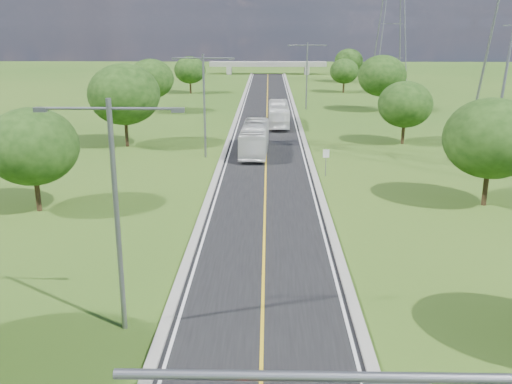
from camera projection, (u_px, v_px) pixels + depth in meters
The scene contains 21 objects.
ground at pixel (267, 130), 70.77m from camera, with size 260.00×260.00×0.00m, color #2A4F16.
road at pixel (267, 122), 76.51m from camera, with size 8.00×150.00×0.06m, color black.
curb_left at pixel (235, 121), 76.57m from camera, with size 0.50×150.00×0.22m, color gray.
curb_right at pixel (298, 121), 76.40m from camera, with size 0.50×150.00×0.22m, color gray.
speed_limit_sign at pixel (326, 158), 49.11m from camera, with size 0.55×0.09×2.40m.
overpass at pixel (268, 65), 146.74m from camera, with size 30.00×3.00×3.20m.
streetlight_near_left at pixel (116, 198), 23.20m from camera, with size 5.90×0.25×10.00m.
streetlight_mid_left at pixel (204, 97), 54.82m from camera, with size 5.90×0.25×10.00m.
streetlight_far_right at pixel (307, 70), 86.19m from camera, with size 5.90×0.25×10.00m.
power_tower_far at pixel (392, 17), 118.93m from camera, with size 9.00×6.40×28.00m.
tree_lb at pixel (32, 147), 39.12m from camera, with size 6.30×6.30×7.33m.
tree_lc at pixel (124, 94), 59.91m from camera, with size 7.56×7.56×8.79m.
tree_ld at pixel (151, 79), 83.13m from camera, with size 6.72×6.72×7.82m.
tree_le at pixel (190, 70), 106.25m from camera, with size 5.88×5.88×6.84m.
tree_rb at pixel (491, 138), 40.27m from camera, with size 6.72×6.72×7.82m.
tree_rc at pixel (405, 104), 61.55m from camera, with size 5.88×5.88×6.84m.
tree_rd at pixel (382, 76), 84.24m from camera, with size 7.14×7.14×8.30m.
tree_re at pixel (344, 71), 107.65m from camera, with size 5.46×5.46×6.35m.
tree_rf at pixel (349, 61), 126.56m from camera, with size 6.30×6.30×7.33m.
bus_outbound at pixel (279, 114), 73.21m from camera, with size 2.50×10.67×2.97m, color white.
bus_inbound at pixel (255, 138), 57.71m from camera, with size 2.54×10.87×3.03m, color silver.
Camera 1 is at (0.21, -10.04, 12.80)m, focal length 40.00 mm.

